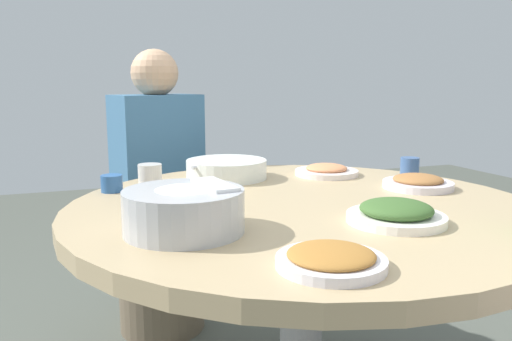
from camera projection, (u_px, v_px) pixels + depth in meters
name	position (u px, v px, depth m)	size (l,w,h in m)	color
round_dining_table	(303.00, 236.00, 1.38)	(1.26, 1.26, 0.73)	#99999E
rice_bowl	(184.00, 210.00, 1.08)	(0.26, 0.26, 0.10)	#B2B5BA
soup_bowl	(227.00, 170.00, 1.70)	(0.27, 0.27, 0.06)	white
dish_stirfry	(418.00, 182.00, 1.54)	(0.21, 0.21, 0.04)	silver
dish_noodles	(177.00, 194.00, 1.40)	(0.19, 0.19, 0.03)	silver
dish_greens	(396.00, 213.00, 1.16)	(0.23, 0.23, 0.05)	white
dish_shrimp	(327.00, 171.00, 1.76)	(0.22, 0.22, 0.04)	silver
dish_tofu_braise	(331.00, 259.00, 0.88)	(0.20, 0.20, 0.04)	silver
tea_cup_near	(112.00, 183.00, 1.49)	(0.06, 0.06, 0.05)	#2B5794
tea_cup_far	(150.00, 175.00, 1.58)	(0.07, 0.07, 0.07)	silver
tea_cup_side	(410.00, 167.00, 1.75)	(0.06, 0.06, 0.06)	#37588D
stool_for_diner_right	(162.00, 280.00, 2.17)	(0.36, 0.36, 0.42)	brown
diner_right	(158.00, 159.00, 2.08)	(0.40, 0.42, 0.76)	#2D333D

